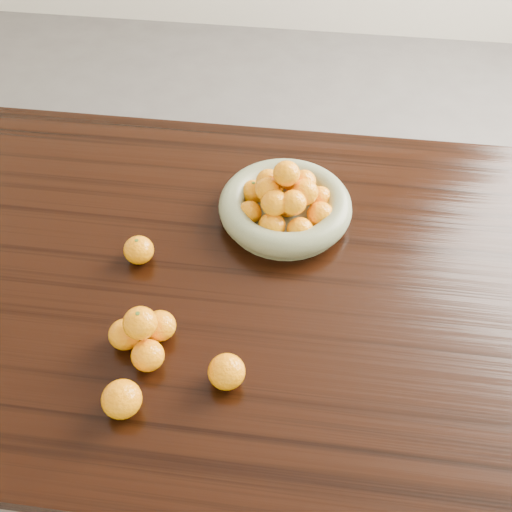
# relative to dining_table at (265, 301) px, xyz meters

# --- Properties ---
(ground) EXTENTS (5.00, 5.00, 0.00)m
(ground) POSITION_rel_dining_table_xyz_m (0.00, 0.00, -0.66)
(ground) COLOR #565351
(ground) RESTS_ON ground
(dining_table) EXTENTS (2.00, 1.00, 0.75)m
(dining_table) POSITION_rel_dining_table_xyz_m (0.00, 0.00, 0.00)
(dining_table) COLOR black
(dining_table) RESTS_ON ground
(fruit_bowl) EXTENTS (0.29, 0.29, 0.15)m
(fruit_bowl) POSITION_rel_dining_table_xyz_m (0.02, 0.17, 0.13)
(fruit_bowl) COLOR gray
(fruit_bowl) RESTS_ON dining_table
(orange_pyramid) EXTENTS (0.12, 0.13, 0.11)m
(orange_pyramid) POSITION_rel_dining_table_xyz_m (-0.20, -0.20, 0.13)
(orange_pyramid) COLOR #FF9B07
(orange_pyramid) RESTS_ON dining_table
(loose_orange_0) EXTENTS (0.06, 0.06, 0.06)m
(loose_orange_0) POSITION_rel_dining_table_xyz_m (-0.27, 0.01, 0.12)
(loose_orange_0) COLOR #FF9B07
(loose_orange_0) RESTS_ON dining_table
(loose_orange_1) EXTENTS (0.07, 0.07, 0.06)m
(loose_orange_1) POSITION_rel_dining_table_xyz_m (-0.20, -0.32, 0.12)
(loose_orange_1) COLOR #FF9B07
(loose_orange_1) RESTS_ON dining_table
(loose_orange_2) EXTENTS (0.07, 0.07, 0.06)m
(loose_orange_2) POSITION_rel_dining_table_xyz_m (-0.04, -0.25, 0.12)
(loose_orange_2) COLOR #FF9B07
(loose_orange_2) RESTS_ON dining_table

